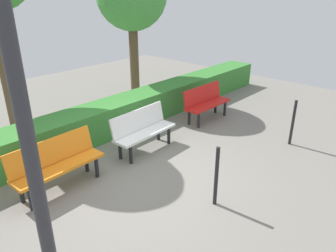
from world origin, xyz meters
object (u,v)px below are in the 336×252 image
at_px(bench_red, 206,101).
at_px(bench_white, 143,129).
at_px(bench_orange, 56,162).
at_px(lamp_post, 15,72).

xyz_separation_m(bench_red, bench_white, (2.26, 0.06, 0.00)).
bearing_deg(bench_red, bench_white, 2.51).
distance_m(bench_red, bench_orange, 4.17).
relative_size(bench_red, lamp_post, 0.38).
height_order(bench_red, lamp_post, lamp_post).
distance_m(bench_red, lamp_post, 6.31).
relative_size(bench_red, bench_white, 0.98).
relative_size(bench_orange, lamp_post, 0.41).
height_order(bench_white, bench_orange, same).
xyz_separation_m(bench_white, bench_orange, (1.91, -0.06, 0.00)).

